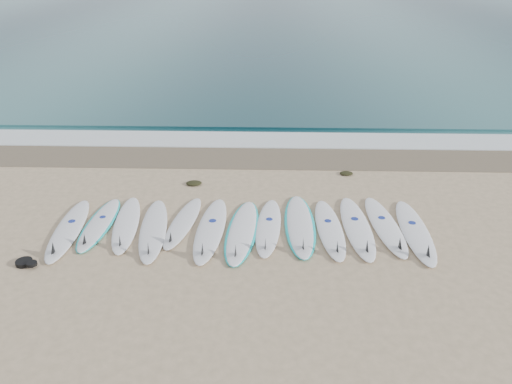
{
  "coord_description": "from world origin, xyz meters",
  "views": [
    {
      "loc": [
        0.59,
        -9.36,
        5.53
      ],
      "look_at": [
        0.3,
        1.01,
        0.4
      ],
      "focal_mm": 35.0,
      "sensor_mm": 36.0,
      "label": 1
    }
  ],
  "objects_px": {
    "surfboard_0": "(68,230)",
    "surfboard_12": "(416,232)",
    "surfboard_6": "(242,232)",
    "leash_coil": "(26,263)"
  },
  "relations": [
    {
      "from": "surfboard_6",
      "to": "surfboard_12",
      "type": "height_order",
      "value": "surfboard_12"
    },
    {
      "from": "surfboard_12",
      "to": "surfboard_6",
      "type": "bearing_deg",
      "value": -178.14
    },
    {
      "from": "surfboard_0",
      "to": "surfboard_12",
      "type": "relative_size",
      "value": 0.98
    },
    {
      "from": "surfboard_6",
      "to": "surfboard_12",
      "type": "bearing_deg",
      "value": 5.24
    },
    {
      "from": "surfboard_0",
      "to": "surfboard_12",
      "type": "distance_m",
      "value": 7.45
    },
    {
      "from": "surfboard_12",
      "to": "leash_coil",
      "type": "xyz_separation_m",
      "value": [
        -7.81,
        -1.34,
        -0.01
      ]
    },
    {
      "from": "surfboard_0",
      "to": "surfboard_6",
      "type": "distance_m",
      "value": 3.74
    },
    {
      "from": "surfboard_0",
      "to": "surfboard_6",
      "type": "height_order",
      "value": "surfboard_6"
    },
    {
      "from": "surfboard_12",
      "to": "leash_coil",
      "type": "relative_size",
      "value": 6.05
    },
    {
      "from": "surfboard_0",
      "to": "leash_coil",
      "type": "bearing_deg",
      "value": -111.08
    }
  ]
}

